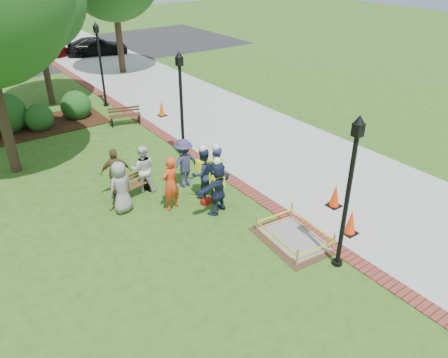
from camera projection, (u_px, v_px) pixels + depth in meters
ground at (234, 228)px, 13.30m from camera, size 100.00×100.00×0.00m
sidewalk at (196, 107)px, 23.00m from camera, size 6.00×60.00×0.02m
brick_edging at (140, 120)px, 21.33m from camera, size 0.50×60.00×0.03m
mulch_bed at (28, 128)px, 20.32m from camera, size 7.00×3.00×0.05m
parking_lot at (17, 59)px, 32.57m from camera, size 36.00×12.00×0.01m
wet_concrete_pad at (294, 233)px, 12.65m from camera, size 1.90×2.45×0.55m
bench_near at (132, 190)px, 14.84m from camera, size 1.39×0.70×0.72m
bench_far at (125, 119)px, 20.72m from camera, size 1.54×0.88×0.79m
cone_front at (351, 223)px, 12.84m from camera, size 0.42×0.42×0.82m
cone_back at (335, 196)px, 14.17m from camera, size 0.42×0.42×0.82m
cone_far at (162, 109)px, 21.64m from camera, size 0.39×0.39×0.78m
toolbox at (206, 201)px, 14.47m from camera, size 0.38×0.23×0.18m
lamp_near at (349, 184)px, 10.62m from camera, size 0.28×0.28×4.26m
lamp_mid at (181, 99)px, 16.33m from camera, size 0.28×0.28×4.26m
lamp_far at (100, 59)px, 22.03m from camera, size 0.28×0.28×4.26m
shrub_b at (10, 130)px, 20.16m from camera, size 1.88×1.88×1.88m
shrub_c at (41, 129)px, 20.32m from camera, size 1.30×1.30×1.30m
shrub_d at (78, 117)px, 21.65m from camera, size 1.46×1.46×1.46m
shrub_e at (21, 123)px, 21.04m from camera, size 0.96×0.96×0.96m
casual_person_a at (121, 187)px, 13.73m from camera, size 0.63×0.48×1.73m
casual_person_b at (170, 184)px, 13.84m from camera, size 0.68×0.54×1.84m
casual_person_c at (143, 169)px, 14.90m from camera, size 0.64×0.57×1.69m
casual_person_d at (116, 173)px, 14.60m from camera, size 0.65×0.53×1.74m
casual_person_e at (184, 163)px, 15.19m from camera, size 0.58×0.39×1.77m
hivis_worker_a at (217, 185)px, 13.66m from camera, size 0.66×0.54×1.93m
hivis_worker_b at (216, 170)px, 14.55m from camera, size 0.68×0.65×1.94m
hivis_worker_c at (203, 172)px, 14.48m from camera, size 0.57×0.37×1.92m
parked_car_c at (37, 59)px, 32.45m from camera, size 2.58×4.63×1.43m
parked_car_d at (98, 55)px, 33.67m from camera, size 2.94×4.71×1.43m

